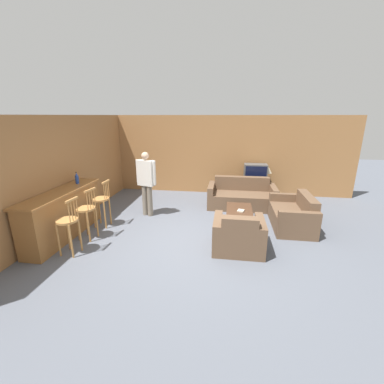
{
  "coord_description": "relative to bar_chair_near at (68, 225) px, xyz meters",
  "views": [
    {
      "loc": [
        0.7,
        -4.94,
        2.59
      ],
      "look_at": [
        -0.14,
        0.8,
        0.85
      ],
      "focal_mm": 24.0,
      "sensor_mm": 36.0,
      "label": 1
    }
  ],
  "objects": [
    {
      "name": "ground_plane",
      "position": [
        2.26,
        0.86,
        -0.6
      ],
      "size": [
        24.0,
        24.0,
        0.0
      ],
      "primitive_type": "plane",
      "color": "#565B66"
    },
    {
      "name": "wall_back",
      "position": [
        2.26,
        4.57,
        0.7
      ],
      "size": [
        9.4,
        0.08,
        2.6
      ],
      "color": "#9E6B3D",
      "rests_on": "ground_plane"
    },
    {
      "name": "wall_left",
      "position": [
        -0.9,
        2.22,
        0.7
      ],
      "size": [
        0.08,
        8.71,
        2.6
      ],
      "color": "#9E6B3D",
      "rests_on": "ground_plane"
    },
    {
      "name": "bar_counter",
      "position": [
        -0.56,
        0.68,
        -0.07
      ],
      "size": [
        0.55,
        2.31,
        1.05
      ],
      "color": "brown",
      "rests_on": "ground_plane"
    },
    {
      "name": "bar_chair_near",
      "position": [
        0.0,
        0.0,
        0.0
      ],
      "size": [
        0.41,
        0.41,
        1.13
      ],
      "color": "#B77F42",
      "rests_on": "ground_plane"
    },
    {
      "name": "bar_chair_mid",
      "position": [
        -0.0,
        0.65,
        0.0
      ],
      "size": [
        0.44,
        0.44,
        1.13
      ],
      "color": "#B77F42",
      "rests_on": "ground_plane"
    },
    {
      "name": "bar_chair_far",
      "position": [
        0.0,
        1.32,
        0.0
      ],
      "size": [
        0.39,
        0.39,
        1.13
      ],
      "color": "#B77F42",
      "rests_on": "ground_plane"
    },
    {
      "name": "couch_far",
      "position": [
        3.36,
        3.21,
        -0.3
      ],
      "size": [
        1.93,
        0.94,
        0.83
      ],
      "color": "brown",
      "rests_on": "ground_plane"
    },
    {
      "name": "armchair_near",
      "position": [
        3.2,
        0.62,
        -0.3
      ],
      "size": [
        0.99,
        0.9,
        0.81
      ],
      "color": "brown",
      "rests_on": "ground_plane"
    },
    {
      "name": "loveseat_right",
      "position": [
        4.53,
        1.93,
        -0.31
      ],
      "size": [
        0.87,
        1.48,
        0.8
      ],
      "color": "brown",
      "rests_on": "ground_plane"
    },
    {
      "name": "coffee_table",
      "position": [
        3.25,
        1.86,
        -0.24
      ],
      "size": [
        0.61,
        0.92,
        0.43
      ],
      "color": "#472D1E",
      "rests_on": "ground_plane"
    },
    {
      "name": "tv_unit",
      "position": [
        3.8,
        4.18,
        -0.33
      ],
      "size": [
        1.06,
        0.51,
        0.54
      ],
      "color": "#2D2319",
      "rests_on": "ground_plane"
    },
    {
      "name": "tv",
      "position": [
        3.8,
        4.18,
        0.22
      ],
      "size": [
        0.72,
        0.41,
        0.56
      ],
      "color": "#4C4C4C",
      "rests_on": "tv_unit"
    },
    {
      "name": "bottle",
      "position": [
        -0.56,
        1.32,
        0.57
      ],
      "size": [
        0.08,
        0.08,
        0.27
      ],
      "color": "#234293",
      "rests_on": "bar_counter"
    },
    {
      "name": "book_on_table",
      "position": [
        3.28,
        1.68,
        -0.16
      ],
      "size": [
        0.19,
        0.2,
        0.03
      ],
      "color": "#B7AD99",
      "rests_on": "coffee_table"
    },
    {
      "name": "table_lamp",
      "position": [
        4.18,
        4.18,
        0.33
      ],
      "size": [
        0.28,
        0.28,
        0.52
      ],
      "color": "brown",
      "rests_on": "tv_unit"
    },
    {
      "name": "person_by_window",
      "position": [
        0.85,
        2.16,
        0.36
      ],
      "size": [
        0.56,
        0.3,
        1.7
      ],
      "color": "#756B5B",
      "rests_on": "ground_plane"
    }
  ]
}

